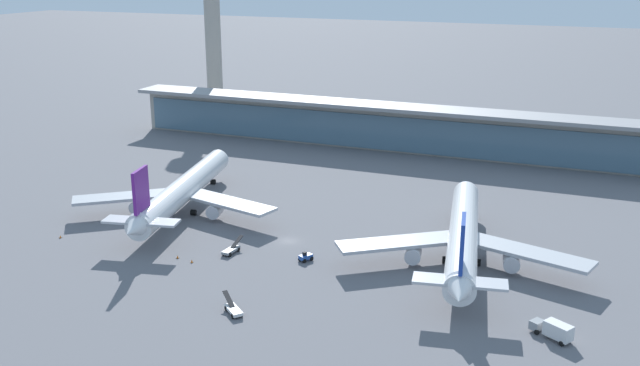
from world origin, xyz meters
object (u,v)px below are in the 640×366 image
at_px(service_truck_near_nose_white, 233,309).
at_px(service_truck_mid_apron_grey, 231,249).
at_px(control_tower, 212,23).
at_px(airliner_left_stand, 182,191).
at_px(service_truck_under_wing_grey, 554,329).
at_px(safety_cone_bravo, 192,261).
at_px(safety_cone_charlie, 60,237).
at_px(airliner_centre_stand, 463,236).
at_px(service_truck_by_tail_blue, 306,257).
at_px(safety_cone_alpha, 178,257).

bearing_deg(service_truck_near_nose_white, service_truck_mid_apron_grey, 119.36).
bearing_deg(control_tower, airliner_left_stand, -63.80).
bearing_deg(service_truck_mid_apron_grey, service_truck_under_wing_grey, -10.51).
relative_size(service_truck_near_nose_white, service_truck_mid_apron_grey, 0.88).
height_order(safety_cone_bravo, safety_cone_charlie, same).
bearing_deg(safety_cone_bravo, service_truck_mid_apron_grey, 56.36).
bearing_deg(control_tower, service_truck_under_wing_grey, -44.58).
height_order(service_truck_near_nose_white, safety_cone_bravo, service_truck_near_nose_white).
xyz_separation_m(airliner_centre_stand, safety_cone_charlie, (-86.82, -20.94, -5.31)).
distance_m(service_truck_by_tail_blue, control_tower, 166.13).
bearing_deg(service_truck_mid_apron_grey, service_truck_near_nose_white, -60.64).
xyz_separation_m(service_truck_near_nose_white, control_tower, (-93.79, 157.22, 34.99)).
height_order(airliner_centre_stand, safety_cone_charlie, airliner_centre_stand).
distance_m(airliner_centre_stand, service_truck_under_wing_grey, 34.01).
bearing_deg(safety_cone_charlie, service_truck_mid_apron_grey, 9.56).
bearing_deg(service_truck_under_wing_grey, safety_cone_bravo, 176.21).
bearing_deg(service_truck_mid_apron_grey, airliner_centre_stand, 16.91).
xyz_separation_m(airliner_left_stand, airliner_centre_stand, (70.60, -4.62, 0.00)).
height_order(airliner_left_stand, service_truck_mid_apron_grey, airliner_left_stand).
bearing_deg(safety_cone_bravo, safety_cone_alpha, 167.89).
xyz_separation_m(airliner_left_stand, safety_cone_bravo, (18.83, -26.50, -5.31)).
relative_size(airliner_left_stand, service_truck_near_nose_white, 11.01).
bearing_deg(safety_cone_charlie, airliner_centre_stand, 13.56).
distance_m(service_truck_mid_apron_grey, control_tower, 158.92).
distance_m(safety_cone_bravo, safety_cone_charlie, 35.06).
bearing_deg(control_tower, service_truck_by_tail_blue, -53.57).
xyz_separation_m(airliner_left_stand, service_truck_near_nose_white, (37.71, -43.26, -4.82)).
distance_m(service_truck_under_wing_grey, safety_cone_alpha, 76.74).
distance_m(service_truck_under_wing_grey, control_tower, 209.74).
relative_size(service_truck_by_tail_blue, control_tower, 0.05).
xyz_separation_m(service_truck_under_wing_grey, safety_cone_charlie, (-107.55, 5.73, -1.37)).
height_order(service_truck_near_nose_white, safety_cone_alpha, service_truck_near_nose_white).
distance_m(service_truck_under_wing_grey, service_truck_by_tail_blue, 53.00).
height_order(airliner_left_stand, control_tower, control_tower).
xyz_separation_m(airliner_centre_stand, safety_cone_alpha, (-55.80, -21.02, -5.31)).
xyz_separation_m(control_tower, safety_cone_alpha, (70.88, -139.60, -35.48)).
bearing_deg(safety_cone_alpha, safety_cone_bravo, -12.11).
relative_size(service_truck_near_nose_white, control_tower, 0.09).
height_order(airliner_left_stand, service_truck_under_wing_grey, airliner_left_stand).
xyz_separation_m(service_truck_by_tail_blue, safety_cone_bravo, (-21.55, -9.79, -0.56)).
relative_size(service_truck_mid_apron_grey, safety_cone_charlie, 9.85).
relative_size(service_truck_near_nose_white, safety_cone_alpha, 8.64).
relative_size(service_truck_under_wing_grey, service_truck_mid_apron_grey, 1.08).
bearing_deg(safety_cone_charlie, safety_cone_bravo, -1.53).
xyz_separation_m(control_tower, safety_cone_charlie, (39.86, -139.53, -35.48)).
bearing_deg(service_truck_mid_apron_grey, safety_cone_alpha, -143.23).
bearing_deg(service_truck_under_wing_grey, service_truck_mid_apron_grey, 169.49).
distance_m(service_truck_mid_apron_grey, service_truck_by_tail_blue, 16.56).
distance_m(airliner_left_stand, control_tower, 130.55).
xyz_separation_m(service_truck_near_nose_white, safety_cone_alpha, (-22.91, 17.62, -0.49)).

